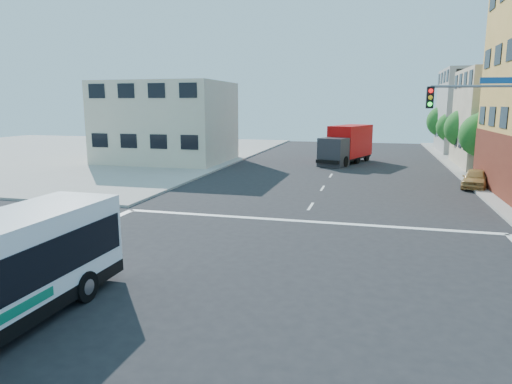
# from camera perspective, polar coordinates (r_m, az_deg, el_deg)

# --- Properties ---
(ground) EXTENTS (120.00, 120.00, 0.00)m
(ground) POSITION_cam_1_polar(r_m,az_deg,el_deg) (14.31, -0.57, -12.94)
(ground) COLOR black
(ground) RESTS_ON ground
(sidewalk_nw) EXTENTS (50.00, 50.00, 0.15)m
(sidewalk_nw) POSITION_cam_1_polar(r_m,az_deg,el_deg) (61.48, -24.20, 4.59)
(sidewalk_nw) COLOR gray
(sidewalk_nw) RESTS_ON ground
(building_east_far) EXTENTS (12.06, 10.06, 10.00)m
(building_east_far) POSITION_cam_1_polar(r_m,az_deg,el_deg) (62.10, 27.62, 8.94)
(building_east_far) COLOR gray
(building_east_far) RESTS_ON ground
(building_west) EXTENTS (12.06, 10.06, 8.00)m
(building_west) POSITION_cam_1_polar(r_m,az_deg,el_deg) (47.31, -11.10, 8.52)
(building_west) COLOR beige
(building_west) RESTS_ON ground
(signal_mast_ne) EXTENTS (7.91, 1.13, 8.07)m
(signal_mast_ne) POSITION_cam_1_polar(r_m,az_deg,el_deg) (23.93, 28.55, 7.66)
(signal_mast_ne) COLOR gray
(signal_mast_ne) RESTS_ON ground
(street_tree_a) EXTENTS (3.60, 3.60, 5.53)m
(street_tree_a) POSITION_cam_1_polar(r_m,az_deg,el_deg) (41.48, 26.61, 6.71)
(street_tree_a) COLOR #392315
(street_tree_a) RESTS_ON ground
(street_tree_b) EXTENTS (3.80, 3.80, 5.79)m
(street_tree_b) POSITION_cam_1_polar(r_m,az_deg,el_deg) (49.32, 24.76, 7.53)
(street_tree_b) COLOR #392315
(street_tree_b) RESTS_ON ground
(street_tree_c) EXTENTS (3.40, 3.40, 5.29)m
(street_tree_c) POSITION_cam_1_polar(r_m,az_deg,el_deg) (57.23, 23.38, 7.67)
(street_tree_c) COLOR #392315
(street_tree_c) RESTS_ON ground
(street_tree_d) EXTENTS (4.00, 4.00, 6.03)m
(street_tree_d) POSITION_cam_1_polar(r_m,az_deg,el_deg) (65.13, 22.38, 8.39)
(street_tree_d) COLOR #392315
(street_tree_d) RESTS_ON ground
(box_truck) EXTENTS (5.03, 8.60, 3.73)m
(box_truck) POSITION_cam_1_polar(r_m,az_deg,el_deg) (46.53, 11.22, 5.77)
(box_truck) COLOR #27282D
(box_truck) RESTS_ON ground
(parked_car) EXTENTS (2.53, 4.22, 1.35)m
(parked_car) POSITION_cam_1_polar(r_m,az_deg,el_deg) (35.55, 25.71, 1.53)
(parked_car) COLOR tan
(parked_car) RESTS_ON ground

